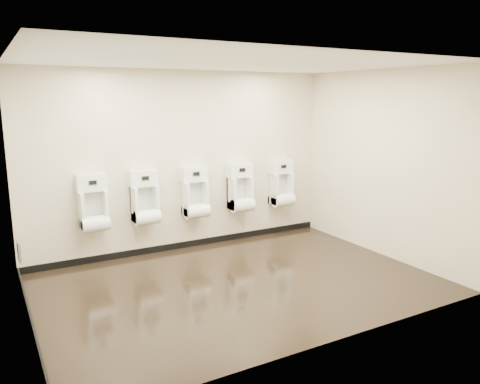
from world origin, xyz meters
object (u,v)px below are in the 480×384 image
object	(u,v)px
urinal_3	(241,191)
urinal_4	(281,187)
access_panel	(19,251)
urinal_2	(195,196)
urinal_0	(93,207)
urinal_1	(145,202)

from	to	relation	value
urinal_3	urinal_4	world-z (taller)	same
access_panel	urinal_2	bearing A→B (deg)	8.96
urinal_3	urinal_4	distance (m)	0.82
access_panel	urinal_2	world-z (taller)	urinal_2
urinal_2	access_panel	bearing A→B (deg)	-171.04
access_panel	urinal_4	world-z (taller)	urinal_4
urinal_2	urinal_4	size ratio (longest dim) A/B	1.00
urinal_2	urinal_4	distance (m)	1.64
urinal_4	urinal_0	bearing A→B (deg)	180.00
urinal_0	urinal_1	size ratio (longest dim) A/B	1.00
urinal_1	urinal_4	bearing A→B (deg)	0.00
urinal_0	urinal_4	xyz separation A→B (m)	(3.21, 0.00, 0.00)
urinal_2	urinal_3	distance (m)	0.82
access_panel	urinal_3	distance (m)	3.45
access_panel	urinal_0	distance (m)	1.16
urinal_1	urinal_2	distance (m)	0.81
access_panel	urinal_0	size ratio (longest dim) A/B	0.31
urinal_0	urinal_1	xyz separation A→B (m)	(0.75, 0.00, 0.00)
urinal_1	urinal_0	bearing A→B (deg)	180.00
urinal_1	urinal_3	bearing A→B (deg)	0.00
urinal_0	urinal_3	distance (m)	2.39
urinal_0	urinal_2	world-z (taller)	same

